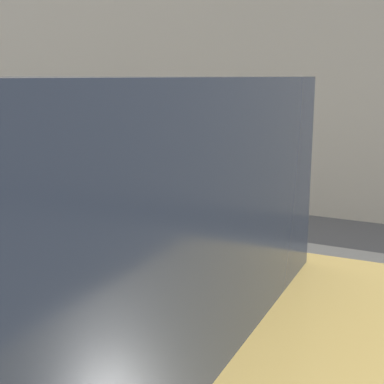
% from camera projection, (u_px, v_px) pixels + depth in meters
% --- Properties ---
extents(sidewalk, '(24.00, 2.80, 0.12)m').
position_uv_depth(sidewalk, '(310.00, 306.00, 4.16)').
color(sidewalk, '#9E9B96').
rests_on(sidewalk, ground_plane).
extents(parking_meter, '(0.19, 0.14, 1.45)m').
position_uv_depth(parking_meter, '(192.00, 190.00, 3.23)').
color(parking_meter, gray).
rests_on(parking_meter, sidewalk).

